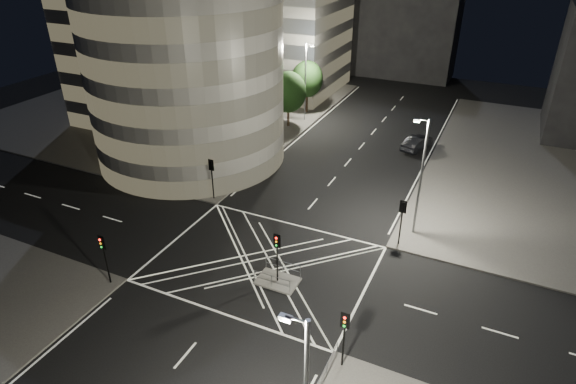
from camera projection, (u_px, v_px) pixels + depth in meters
The scene contains 22 objects.
ground at pixel (263, 263), 36.82m from camera, with size 120.00×120.00×0.00m, color black.
sidewalk_far_left at pixel (172, 106), 69.01m from camera, with size 42.00×42.00×0.15m, color #4E4C49.
central_island at pixel (278, 281), 34.85m from camera, with size 3.00×2.00×0.15m, color slate.
office_tower_curved at pixel (173, 30), 53.32m from camera, with size 30.00×29.00×27.20m.
office_block_rear at pixel (262, 14), 72.97m from camera, with size 24.00×16.00×22.00m, color gray.
building_far_end at pixel (403, 21), 80.00m from camera, with size 18.00×8.00×18.00m, color black.
tree_a at pixel (208, 148), 45.91m from camera, with size 3.87×3.87×6.17m.
tree_b at pixel (240, 120), 50.25m from camera, with size 4.02×4.02×7.13m.
tree_c at pixel (266, 106), 55.17m from camera, with size 3.69×3.69×6.61m.
tree_d at pixel (288, 92), 59.94m from camera, with size 4.51×4.51×7.04m.
tree_e at pixel (307, 79), 64.63m from camera, with size 4.26×4.26×7.05m.
traffic_signal_fl at pixel (212, 172), 44.09m from camera, with size 0.55×0.22×4.00m.
traffic_signal_nl at pixel (104, 251), 33.30m from camera, with size 0.55×0.22×4.00m.
traffic_signal_fr at pixel (402, 214), 37.54m from camera, with size 0.55×0.22×4.00m.
traffic_signal_nr at pixel (344, 330), 26.74m from camera, with size 0.55×0.22×4.00m.
traffic_signal_island at pixel (277, 249), 33.48m from camera, with size 0.55×0.22×4.00m.
street_lamp_left_near at pixel (233, 125), 47.19m from camera, with size 1.25×0.25×10.00m.
street_lamp_left_far at pixel (306, 80), 61.47m from camera, with size 1.25×0.25×10.00m.
street_lamp_right_far at pixel (421, 174), 37.78m from camera, with size 1.25×0.25×10.00m.
railing_island_south at pixel (272, 281), 33.83m from camera, with size 2.80×0.06×1.10m, color slate.
railing_island_north at pixel (283, 267), 35.26m from camera, with size 2.80×0.06×1.10m, color slate.
sedan at pixel (417, 142), 55.52m from camera, with size 1.72×4.93×1.63m, color black.
Camera 1 is at (14.34, -26.01, 22.51)m, focal length 30.00 mm.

